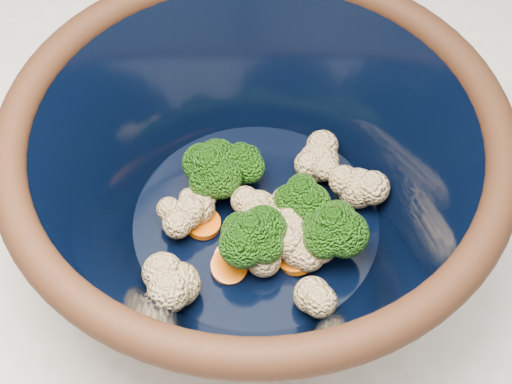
{
  "coord_description": "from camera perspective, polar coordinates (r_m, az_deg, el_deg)",
  "views": [
    {
      "loc": [
        0.16,
        -0.17,
        1.41
      ],
      "look_at": [
        -0.03,
        0.09,
        0.97
      ],
      "focal_mm": 50.0,
      "sensor_mm": 36.0,
      "label": 1
    }
  ],
  "objects": [
    {
      "name": "mixing_bowl",
      "position": [
        0.53,
        0.0,
        0.96
      ],
      "size": [
        0.41,
        0.41,
        0.16
      ],
      "rotation": [
        0.0,
        0.0,
        0.22
      ],
      "color": "black",
      "rests_on": "counter"
    },
    {
      "name": "vegetable_pile",
      "position": [
        0.55,
        1.17,
        -1.69
      ],
      "size": [
        0.16,
        0.19,
        0.06
      ],
      "color": "#608442",
      "rests_on": "mixing_bowl"
    }
  ]
}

